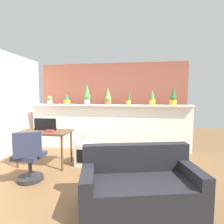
{
  "coord_description": "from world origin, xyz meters",
  "views": [
    {
      "loc": [
        0.82,
        -2.83,
        1.51
      ],
      "look_at": [
        0.24,
        1.08,
        1.15
      ],
      "focal_mm": 28.4,
      "sensor_mm": 36.0,
      "label": 1
    }
  ],
  "objects": [
    {
      "name": "desk",
      "position": [
        -1.19,
        0.7,
        0.67
      ],
      "size": [
        1.1,
        0.6,
        0.75
      ],
      "color": "brown",
      "rests_on": "ground"
    },
    {
      "name": "couch",
      "position": [
        0.85,
        -0.49,
        0.28
      ],
      "size": [
        1.69,
        1.09,
        0.8
      ],
      "color": "black",
      "rests_on": "ground"
    },
    {
      "name": "potted_plant_5",
      "position": [
        1.18,
        1.98,
        1.47
      ],
      "size": [
        0.16,
        0.16,
        0.41
      ],
      "color": "gold",
      "rests_on": "plant_shelf"
    },
    {
      "name": "potted_plant_1",
      "position": [
        -1.19,
        1.95,
        1.41
      ],
      "size": [
        0.17,
        0.17,
        0.29
      ],
      "color": "gold",
      "rests_on": "plant_shelf"
    },
    {
      "name": "ground_plane",
      "position": [
        0.0,
        0.0,
        0.0
      ],
      "size": [
        12.0,
        12.0,
        0.0
      ],
      "primitive_type": "plane",
      "color": "brown"
    },
    {
      "name": "brick_wall_behind",
      "position": [
        0.0,
        2.6,
        1.25
      ],
      "size": [
        4.45,
        0.1,
        2.5
      ],
      "primitive_type": "cube",
      "color": "#9E5442",
      "rests_on": "ground"
    },
    {
      "name": "potted_plant_2",
      "position": [
        -0.59,
        1.95,
        1.54
      ],
      "size": [
        0.19,
        0.19,
        0.57
      ],
      "color": "silver",
      "rests_on": "plant_shelf"
    },
    {
      "name": "side_cube_shelf",
      "position": [
        -0.31,
        0.84,
        0.25
      ],
      "size": [
        0.4,
        0.41,
        0.5
      ],
      "color": "silver",
      "rests_on": "ground"
    },
    {
      "name": "potted_plant_0",
      "position": [
        -1.7,
        1.93,
        1.39
      ],
      "size": [
        0.16,
        0.16,
        0.24
      ],
      "color": "silver",
      "rests_on": "plant_shelf"
    },
    {
      "name": "plant_shelf",
      "position": [
        0.0,
        1.96,
        1.25
      ],
      "size": [
        4.45,
        0.29,
        0.04
      ],
      "primitive_type": "cube",
      "color": "white",
      "rests_on": "divider_wall"
    },
    {
      "name": "office_chair",
      "position": [
        -1.05,
        -0.07,
        0.39
      ],
      "size": [
        0.52,
        0.52,
        0.91
      ],
      "color": "#262628",
      "rests_on": "ground"
    },
    {
      "name": "book_on_desk",
      "position": [
        -1.03,
        0.62,
        0.77
      ],
      "size": [
        0.17,
        0.13,
        0.04
      ],
      "primitive_type": "cube",
      "color": "#B22D33",
      "rests_on": "desk"
    },
    {
      "name": "potted_plant_4",
      "position": [
        0.56,
        1.98,
        1.44
      ],
      "size": [
        0.13,
        0.13,
        0.38
      ],
      "color": "gold",
      "rests_on": "plant_shelf"
    },
    {
      "name": "divider_wall",
      "position": [
        0.0,
        2.0,
        0.62
      ],
      "size": [
        4.45,
        0.16,
        1.23
      ],
      "primitive_type": "cube",
      "color": "white",
      "rests_on": "ground"
    },
    {
      "name": "tv_monitor",
      "position": [
        -1.21,
        0.78,
        0.88
      ],
      "size": [
        0.5,
        0.04,
        0.27
      ],
      "primitive_type": "cube",
      "color": "black",
      "rests_on": "desk"
    },
    {
      "name": "vase_on_shelf",
      "position": [
        -0.32,
        0.82,
        0.6
      ],
      "size": [
        0.1,
        0.1,
        0.19
      ],
      "primitive_type": "cylinder",
      "color": "silver",
      "rests_on": "side_cube_shelf"
    },
    {
      "name": "potted_plant_3",
      "position": [
        -0.01,
        1.96,
        1.48
      ],
      "size": [
        0.18,
        0.18,
        0.47
      ],
      "color": "#C66B42",
      "rests_on": "plant_shelf"
    },
    {
      "name": "potted_plant_6",
      "position": [
        1.71,
        1.95,
        1.48
      ],
      "size": [
        0.17,
        0.17,
        0.49
      ],
      "color": "gold",
      "rests_on": "plant_shelf"
    }
  ]
}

